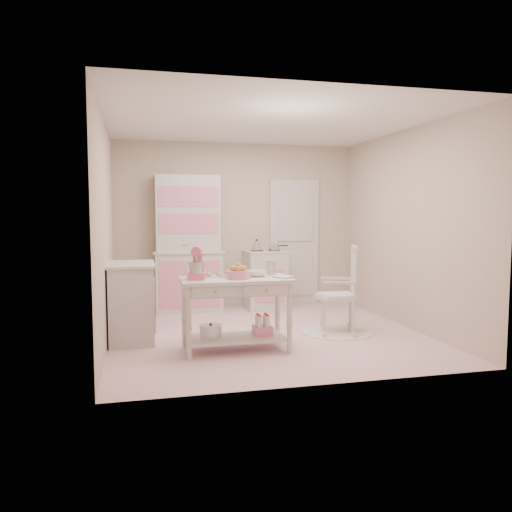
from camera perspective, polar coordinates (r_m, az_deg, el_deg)
The scene contains 14 objects.
room_shell at distance 6.12m, azimuth 1.26°, elevation 6.26°, with size 3.84×3.84×2.62m.
door at distance 8.20m, azimuth 4.37°, elevation 1.54°, with size 0.82×0.05×2.04m, color silver.
hutch at distance 7.63m, azimuth -7.77°, elevation 1.40°, with size 1.06×0.50×2.08m, color silver.
stove at distance 7.85m, azimuth 1.08°, elevation -2.71°, with size 0.62×0.57×0.92m, color silver.
base_cabinet at distance 6.09m, azimuth -14.02°, elevation -5.11°, with size 0.54×0.84×0.92m, color silver.
lace_rug at distance 6.49m, azimuth 9.26°, elevation -8.50°, with size 0.92×0.92×0.01m, color white.
rocking_chair at distance 6.38m, azimuth 9.32°, elevation -3.74°, with size 0.48×0.72×1.10m, color silver.
work_table at distance 5.50m, azimuth -2.31°, elevation -6.68°, with size 1.20×0.60×0.80m, color silver.
stand_mixer at distance 5.37m, azimuth -6.78°, elevation -0.84°, with size 0.20×0.28×0.34m, color #E6618D.
cookie_tray at distance 5.58m, azimuth -4.20°, elevation -2.27°, with size 0.34×0.24×0.02m, color silver.
bread_basket at distance 5.38m, azimuth -2.02°, elevation -2.13°, with size 0.25×0.25×0.09m, color pink.
mixing_bowl at distance 5.56m, azimuth 0.14°, elevation -2.02°, with size 0.21×0.21×0.07m, color white.
metal_pitcher at distance 5.68m, azimuth 1.72°, elevation -1.36°, with size 0.10×0.10×0.17m, color silver.
recipe_book at distance 5.42m, azimuth 2.59°, elevation -2.46°, with size 0.16×0.21×0.02m, color white.
Camera 1 is at (-1.55, -5.92, 1.51)m, focal length 35.00 mm.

